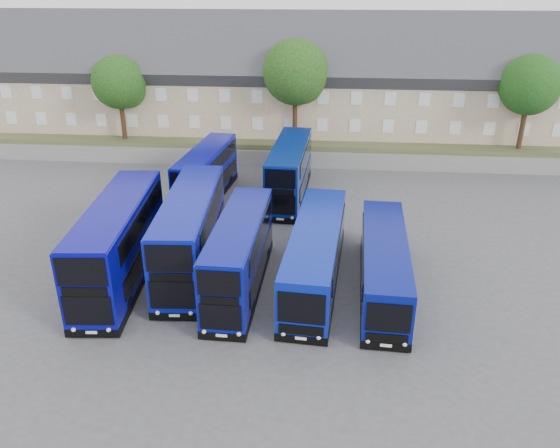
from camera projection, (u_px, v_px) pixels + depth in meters
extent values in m
plane|color=#4A4A50|center=(225.00, 313.00, 28.55)|extent=(120.00, 120.00, 0.00)
cube|color=slate|center=(272.00, 159.00, 49.95)|extent=(70.00, 0.40, 1.50)
cube|color=#444A2A|center=(281.00, 128.00, 58.90)|extent=(80.00, 20.00, 2.00)
cube|color=tan|center=(43.00, 94.00, 55.55)|extent=(6.00, 8.00, 6.00)
cube|color=#37373C|center=(38.00, 64.00, 54.30)|extent=(6.00, 10.40, 10.40)
cube|color=brown|center=(46.00, 23.00, 52.57)|extent=(0.60, 0.90, 1.40)
cube|color=tan|center=(100.00, 95.00, 55.07)|extent=(6.00, 8.00, 6.00)
cube|color=#37373C|center=(96.00, 65.00, 53.81)|extent=(6.00, 10.40, 10.40)
cube|color=brown|center=(106.00, 24.00, 52.09)|extent=(0.60, 0.90, 1.40)
cube|color=tan|center=(158.00, 96.00, 54.58)|extent=(6.00, 8.00, 6.00)
cube|color=#37373C|center=(156.00, 66.00, 53.33)|extent=(6.00, 10.40, 10.40)
cube|color=brown|center=(167.00, 24.00, 51.60)|extent=(0.60, 0.90, 1.40)
cube|color=tan|center=(218.00, 97.00, 54.10)|extent=(6.00, 8.00, 6.00)
cube|color=#37373C|center=(216.00, 66.00, 52.84)|extent=(6.00, 10.40, 10.40)
cube|color=brown|center=(230.00, 24.00, 51.12)|extent=(0.60, 0.90, 1.40)
cube|color=tan|center=(278.00, 99.00, 53.61)|extent=(6.00, 8.00, 6.00)
cube|color=#37373C|center=(278.00, 67.00, 52.36)|extent=(6.00, 10.40, 10.40)
cube|color=brown|center=(294.00, 25.00, 50.63)|extent=(0.60, 0.90, 1.40)
cube|color=tan|center=(339.00, 100.00, 53.12)|extent=(6.00, 8.00, 6.00)
cube|color=#37373C|center=(340.00, 68.00, 51.87)|extent=(6.00, 10.40, 10.40)
cube|color=brown|center=(359.00, 25.00, 50.14)|extent=(0.60, 0.90, 1.40)
cube|color=tan|center=(401.00, 101.00, 52.64)|extent=(6.00, 8.00, 6.00)
cube|color=#37373C|center=(404.00, 69.00, 51.38)|extent=(6.00, 10.40, 10.40)
cube|color=brown|center=(425.00, 26.00, 49.66)|extent=(0.60, 0.90, 1.40)
cube|color=tan|center=(465.00, 102.00, 52.15)|extent=(6.00, 8.00, 6.00)
cube|color=#37373C|center=(469.00, 70.00, 50.90)|extent=(6.00, 10.40, 10.40)
cube|color=brown|center=(492.00, 26.00, 49.17)|extent=(0.60, 0.90, 1.40)
cube|color=tan|center=(529.00, 103.00, 51.67)|extent=(6.00, 8.00, 6.00)
cube|color=#37373C|center=(536.00, 71.00, 50.41)|extent=(6.00, 10.40, 10.40)
cube|color=#07078F|center=(119.00, 240.00, 30.76)|extent=(3.58, 11.75, 4.28)
cube|color=black|center=(124.00, 274.00, 31.67)|extent=(3.63, 11.79, 0.45)
cube|color=black|center=(88.00, 311.00, 25.83)|extent=(2.33, 0.25, 1.58)
cube|color=black|center=(81.00, 272.00, 24.95)|extent=(2.33, 0.25, 1.47)
cylinder|color=black|center=(83.00, 305.00, 28.34)|extent=(0.38, 1.02, 1.00)
cube|color=#0812A2|center=(191.00, 231.00, 31.99)|extent=(3.35, 11.53, 4.20)
cube|color=black|center=(193.00, 263.00, 32.89)|extent=(3.39, 11.58, 0.45)
cube|color=black|center=(172.00, 295.00, 27.14)|extent=(2.29, 0.21, 1.55)
cube|color=black|center=(169.00, 259.00, 26.28)|extent=(2.29, 0.21, 1.45)
cylinder|color=black|center=(161.00, 290.00, 29.65)|extent=(0.37, 1.02, 1.00)
cube|color=#07108E|center=(240.00, 253.00, 29.99)|extent=(2.56, 10.25, 3.73)
cube|color=black|center=(241.00, 283.00, 30.79)|extent=(2.60, 10.29, 0.45)
cube|color=black|center=(220.00, 318.00, 25.69)|extent=(2.02, 0.11, 1.39)
cube|color=black|center=(219.00, 284.00, 24.91)|extent=(2.02, 0.11, 1.30)
cylinder|color=black|center=(211.00, 307.00, 28.19)|extent=(0.32, 1.01, 1.00)
cube|color=#080EA1|center=(206.00, 172.00, 42.32)|extent=(3.18, 10.01, 3.58)
cube|color=black|center=(208.00, 194.00, 43.09)|extent=(3.22, 10.05, 0.45)
cube|color=black|center=(186.00, 206.00, 38.22)|extent=(1.93, 0.25, 1.34)
cube|color=black|center=(184.00, 182.00, 37.47)|extent=(1.93, 0.25, 1.25)
cylinder|color=black|center=(184.00, 204.00, 40.74)|extent=(0.40, 1.02, 1.00)
cube|color=navy|center=(290.00, 169.00, 42.51)|extent=(2.96, 10.73, 3.90)
cube|color=black|center=(290.00, 193.00, 43.34)|extent=(3.00, 10.78, 0.45)
cube|color=black|center=(280.00, 205.00, 38.04)|extent=(2.11, 0.17, 1.45)
cube|color=black|center=(280.00, 179.00, 37.23)|extent=(2.11, 0.17, 1.35)
cylinder|color=black|center=(270.00, 205.00, 40.60)|extent=(0.35, 1.01, 1.00)
cube|color=#091DA5|center=(316.00, 252.00, 30.80)|extent=(3.49, 12.36, 3.01)
cube|color=black|center=(315.00, 276.00, 31.45)|extent=(3.53, 12.41, 0.45)
cube|color=black|center=(301.00, 309.00, 25.21)|extent=(2.24, 0.24, 1.63)
cylinder|color=black|center=(285.00, 309.00, 28.04)|extent=(0.38, 1.02, 1.00)
cube|color=#06107D|center=(384.00, 263.00, 29.96)|extent=(2.88, 11.35, 2.74)
cube|color=black|center=(382.00, 285.00, 30.55)|extent=(2.92, 11.39, 0.45)
cube|color=black|center=(389.00, 318.00, 24.79)|extent=(2.04, 0.16, 1.50)
cylinder|color=black|center=(364.00, 315.00, 27.52)|extent=(0.35, 1.01, 1.00)
cylinder|color=#382314|center=(123.00, 119.00, 50.69)|extent=(0.44, 0.44, 3.75)
sphere|color=#153C10|center=(118.00, 82.00, 49.28)|extent=(4.80, 4.80, 4.80)
sphere|color=#153C10|center=(127.00, 90.00, 49.90)|extent=(3.30, 3.30, 3.30)
cylinder|color=#382314|center=(295.00, 117.00, 49.69)|extent=(0.44, 0.44, 4.50)
sphere|color=#103A10|center=(295.00, 72.00, 48.00)|extent=(5.76, 5.76, 5.76)
sphere|color=#103A10|center=(302.00, 82.00, 48.69)|extent=(3.96, 3.96, 3.96)
cylinder|color=#382314|center=(522.00, 127.00, 47.72)|extent=(0.44, 0.44, 4.00)
sphere|color=#173C10|center=(530.00, 85.00, 46.22)|extent=(5.12, 5.12, 5.12)
sphere|color=#173C10|center=(534.00, 94.00, 46.86)|extent=(3.52, 3.52, 3.52)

